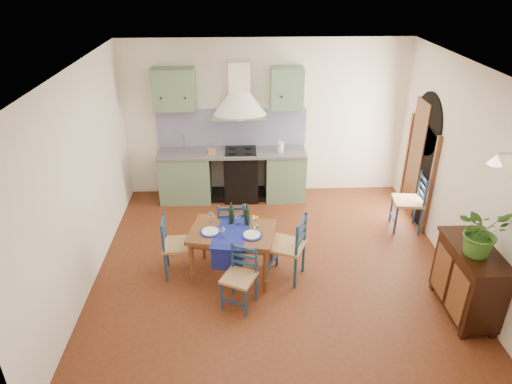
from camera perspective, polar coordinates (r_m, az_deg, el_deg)
The scene contains 13 objects.
floor at distance 6.63m, azimuth 2.34°, elevation -9.45°, with size 5.00×5.00×0.00m, color #47210F.
back_wall at distance 8.12m, azimuth -2.10°, elevation 6.23°, with size 5.00×0.96×2.80m.
right_wall at distance 6.84m, azimuth 23.70°, elevation 2.31°, with size 0.26×5.00×2.80m.
left_wall at distance 6.22m, azimuth -21.04°, elevation 1.02°, with size 0.04×5.00×2.80m, color white.
ceiling at distance 5.44m, azimuth 2.90°, elevation 14.99°, with size 5.00×5.00×0.01m, color silver.
dining_table at distance 6.15m, azimuth -2.93°, elevation -5.51°, with size 1.24×0.97×1.03m.
chair_near at distance 5.77m, azimuth -2.03°, elevation -10.56°, with size 0.51×0.51×0.81m.
chair_far at distance 6.66m, azimuth -3.10°, elevation -4.34°, with size 0.45×0.45×0.91m.
chair_left at distance 6.37m, azimuth -10.01°, elevation -6.57°, with size 0.44×0.44×0.88m.
chair_right at distance 6.18m, azimuth 4.12°, elevation -6.82°, with size 0.60×0.60×0.97m.
chair_spare at distance 7.67m, azimuth 18.70°, elevation -1.16°, with size 0.50×0.50×0.96m.
sideboard at distance 6.16m, azimuth 24.99°, elevation -9.76°, with size 0.50×1.05×0.94m.
potted_plant at distance 5.70m, azimuth 26.39°, elevation -4.39°, with size 0.55×0.47×0.61m, color #376620.
Camera 1 is at (-0.48, -5.30, 3.95)m, focal length 32.00 mm.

